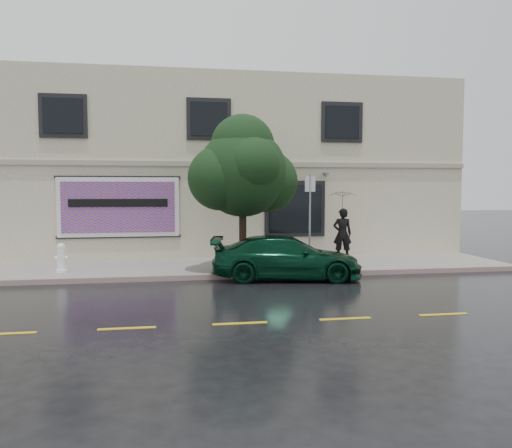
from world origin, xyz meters
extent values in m
plane|color=black|center=(0.00, 0.00, 0.00)|extent=(90.00, 90.00, 0.00)
cube|color=gray|center=(0.00, 3.25, 0.07)|extent=(20.00, 3.50, 0.15)
cube|color=gray|center=(0.00, 1.50, 0.07)|extent=(20.00, 0.18, 0.16)
cube|color=gold|center=(0.00, -3.50, 0.01)|extent=(19.00, 0.12, 0.01)
cube|color=beige|center=(0.00, 9.00, 3.50)|extent=(20.00, 8.00, 7.00)
cube|color=#9E9984|center=(0.00, 4.96, 3.60)|extent=(20.00, 0.12, 0.18)
cube|color=black|center=(3.20, 4.96, 1.95)|extent=(2.30, 0.10, 2.10)
cube|color=black|center=(3.20, 4.90, 1.95)|extent=(2.00, 0.05, 1.80)
cube|color=black|center=(-5.00, 4.90, 5.20)|extent=(1.30, 0.05, 1.20)
cube|color=black|center=(0.00, 4.90, 5.20)|extent=(1.30, 0.05, 1.20)
cube|color=black|center=(5.00, 4.90, 5.20)|extent=(1.30, 0.05, 1.20)
cube|color=white|center=(-3.20, 4.93, 2.05)|extent=(4.20, 0.06, 2.10)
cube|color=#C4592B|center=(-3.20, 4.89, 2.05)|extent=(3.90, 0.04, 1.80)
cube|color=black|center=(-3.20, 4.96, 1.00)|extent=(4.30, 0.10, 0.10)
cube|color=black|center=(-3.20, 4.96, 3.10)|extent=(4.30, 0.10, 0.10)
cube|color=black|center=(-3.20, 4.86, 2.20)|extent=(3.40, 0.02, 0.28)
imported|color=black|center=(2.02, 1.20, 0.65)|extent=(4.68, 2.61, 1.29)
imported|color=black|center=(4.73, 3.97, 1.07)|extent=(0.74, 0.56, 1.84)
imported|color=black|center=(4.73, 3.97, 2.39)|extent=(1.18, 1.18, 0.79)
cylinder|color=#312116|center=(0.85, 2.27, 1.23)|extent=(0.23, 0.23, 2.15)
sphere|color=black|center=(0.85, 2.27, 3.20)|extent=(2.77, 2.77, 2.77)
cylinder|color=white|center=(-4.68, 2.62, 0.20)|extent=(0.34, 0.34, 0.09)
cylinder|color=white|center=(-4.68, 2.62, 0.56)|extent=(0.25, 0.25, 0.63)
sphere|color=white|center=(-4.68, 2.62, 0.92)|extent=(0.25, 0.25, 0.25)
cylinder|color=white|center=(-4.68, 2.62, 0.59)|extent=(0.37, 0.11, 0.11)
cylinder|color=gray|center=(2.87, 1.70, 1.64)|extent=(0.06, 0.06, 2.98)
cube|color=silver|center=(2.87, 1.70, 2.85)|extent=(0.36, 0.12, 0.48)
camera|label=1|loc=(-1.28, -13.22, 2.69)|focal=35.00mm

